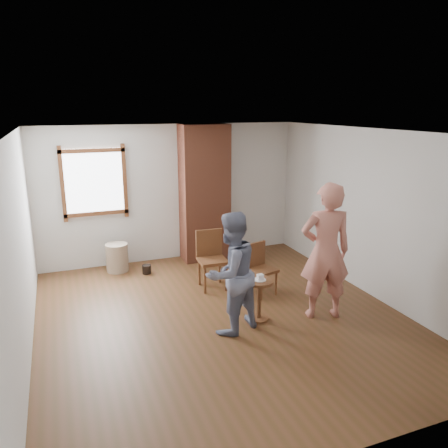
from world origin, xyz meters
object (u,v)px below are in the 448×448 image
Objects in this scene: person_pink at (325,251)px; dining_chair_right at (260,266)px; man at (231,273)px; side_table at (259,293)px; stoneware_crock at (117,257)px; dining_chair_left at (211,256)px.

dining_chair_right is at bearing -48.46° from person_pink.
person_pink is (1.38, -0.08, 0.15)m from man.
stoneware_crock is at bearing 121.13° from side_table.
dining_chair_right is at bearing -42.40° from stoneware_crock.
dining_chair_right is at bearing 64.08° from side_table.
dining_chair_left is 0.58× the size of man.
dining_chair_left is 1.39m from side_table.
man reaches higher than side_table.
dining_chair_right is at bearing -37.97° from dining_chair_left.
stoneware_crock is 3.09m from side_table.
stoneware_crock is 0.62× the size of dining_chair_right.
side_table is at bearing 2.23° from person_pink.
dining_chair_left reaches higher than stoneware_crock.
side_table is at bearing -131.76° from dining_chair_right.
dining_chair_left reaches higher than side_table.
man is at bearing 12.46° from person_pink.
man is (-0.25, -1.50, 0.28)m from dining_chair_left.
stoneware_crock is 0.86× the size of side_table.
person_pink is at bearing -13.52° from side_table.
person_pink reaches higher than side_table.
stoneware_crock is 3.86m from person_pink.
man is (-0.48, -0.14, 0.42)m from side_table.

